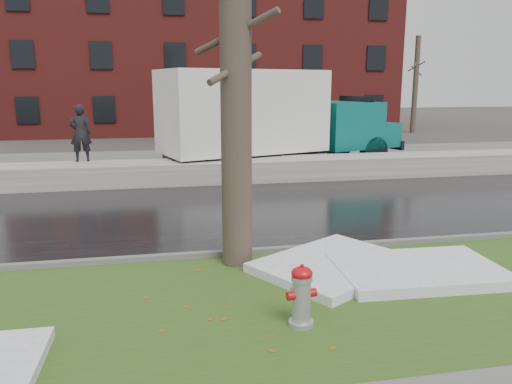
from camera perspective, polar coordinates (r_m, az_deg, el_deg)
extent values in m
plane|color=#47423D|center=(8.88, -0.95, -9.51)|extent=(120.00, 120.00, 0.00)
cube|color=#2D4A18|center=(7.75, 0.73, -12.73)|extent=(60.00, 4.50, 0.04)
cube|color=black|center=(13.12, -4.43, -2.27)|extent=(60.00, 7.00, 0.03)
cube|color=slate|center=(21.42, -7.13, 3.32)|extent=(60.00, 9.00, 0.03)
cube|color=slate|center=(9.78, -2.00, -7.00)|extent=(60.00, 0.15, 0.14)
cube|color=beige|center=(17.13, -6.12, 2.35)|extent=(60.00, 1.60, 0.75)
cube|color=maroon|center=(38.32, -6.15, 14.69)|extent=(26.00, 12.00, 10.00)
cylinder|color=brown|center=(34.43, -19.12, 11.48)|extent=(0.36, 0.36, 6.50)
cylinder|color=brown|center=(34.44, -19.23, 13.06)|extent=(0.84, 1.62, 0.73)
cylinder|color=brown|center=(34.47, -19.34, 14.55)|extent=(1.08, 1.26, 0.66)
cylinder|color=brown|center=(34.43, -19.16, 12.06)|extent=(1.40, 0.61, 0.63)
cylinder|color=brown|center=(36.56, 17.76, 11.57)|extent=(0.36, 0.36, 6.50)
cylinder|color=brown|center=(36.57, 17.86, 13.06)|extent=(0.84, 1.62, 0.73)
cylinder|color=brown|center=(36.60, 17.95, 14.46)|extent=(1.08, 1.26, 0.66)
cylinder|color=brown|center=(36.56, 17.79, 12.12)|extent=(1.40, 0.61, 0.63)
cylinder|color=#A7A8AF|center=(6.97, 5.22, -12.13)|extent=(0.28, 0.28, 0.76)
ellipsoid|color=#B90E13|center=(6.82, 5.28, -9.23)|extent=(0.33, 0.33, 0.18)
cylinder|color=#B90E13|center=(6.79, 5.30, -8.46)|extent=(0.06, 0.06, 0.05)
cylinder|color=#B90E13|center=(6.88, 4.02, -11.76)|extent=(0.13, 0.13, 0.12)
cylinder|color=#B90E13|center=(7.00, 6.42, -11.36)|extent=(0.13, 0.13, 0.12)
cylinder|color=#A7A8AF|center=(7.07, 4.68, -11.09)|extent=(0.17, 0.13, 0.15)
cylinder|color=brown|center=(8.80, -2.32, 13.35)|extent=(0.72, 0.72, 6.84)
cylinder|color=brown|center=(8.84, -2.36, 17.78)|extent=(1.34, 1.22, 0.71)
cylinder|color=brown|center=(8.81, -2.33, 13.98)|extent=(1.12, 1.05, 0.61)
cube|color=black|center=(19.52, 2.28, 4.62)|extent=(8.74, 3.68, 0.24)
cube|color=silver|center=(18.69, -1.51, 9.21)|extent=(6.50, 4.40, 2.97)
cube|color=#0B6A64|center=(21.20, 9.67, 7.60)|extent=(3.21, 3.28, 1.87)
cube|color=#0B6A64|center=(22.25, 12.90, 6.54)|extent=(1.98, 2.71, 0.99)
cube|color=black|center=(21.64, 11.37, 9.38)|extent=(0.74, 2.13, 0.99)
cube|color=black|center=(17.56, -12.10, 2.33)|extent=(2.19, 1.82, 0.74)
cylinder|color=black|center=(20.95, 13.31, 4.52)|extent=(1.25, 0.68, 1.21)
cylinder|color=black|center=(22.71, 9.43, 5.25)|extent=(1.25, 0.68, 1.21)
cylinder|color=black|center=(18.00, 1.14, 3.63)|extent=(1.25, 0.68, 1.21)
cylinder|color=black|center=(20.02, -2.14, 4.50)|extent=(1.25, 0.68, 1.21)
cylinder|color=black|center=(17.21, -3.98, 3.21)|extent=(1.25, 0.68, 1.21)
cylinder|color=black|center=(19.32, -6.84, 4.13)|extent=(1.25, 0.68, 1.21)
imported|color=black|center=(17.68, -19.44, 6.36)|extent=(0.77, 0.59, 1.90)
cube|color=white|center=(9.14, 8.97, -8.22)|extent=(3.26, 3.06, 0.16)
cube|color=white|center=(9.18, 17.98, -8.53)|extent=(2.87, 1.92, 0.18)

